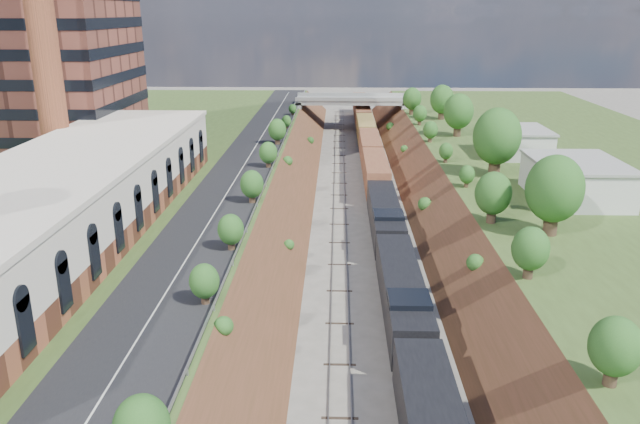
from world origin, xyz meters
TOP-DOWN VIEW (x-y plane):
  - platform_left at (-33.00, 60.00)m, footprint 44.00×180.00m
  - platform_right at (33.00, 60.00)m, footprint 44.00×180.00m
  - embankment_left at (-11.00, 60.00)m, footprint 10.00×180.00m
  - embankment_right at (11.00, 60.00)m, footprint 10.00×180.00m
  - rail_left_track at (-2.60, 60.00)m, footprint 1.58×180.00m
  - rail_right_track at (2.60, 60.00)m, footprint 1.58×180.00m
  - road at (-15.50, 60.00)m, footprint 8.00×180.00m
  - guardrail at (-11.40, 59.80)m, footprint 0.10×171.00m
  - commercial_building at (-28.00, 38.00)m, footprint 14.30×62.30m
  - smokestack at (-36.00, 56.00)m, footprint 3.20×3.20m
  - overpass at (0.00, 122.00)m, footprint 24.50×8.30m
  - white_building_near at (23.50, 52.00)m, footprint 9.00×12.00m
  - white_building_far at (23.00, 74.00)m, footprint 8.00×10.00m
  - tree_right_large at (17.00, 40.00)m, footprint 5.25×5.25m
  - tree_left_crest at (-11.80, 20.00)m, footprint 2.45×2.45m
  - freight_train at (2.60, 78.18)m, footprint 3.23×146.95m

SIDE VIEW (x-z plane):
  - embankment_left at x=-11.00m, z-range -5.00..5.00m
  - embankment_right at x=11.00m, z-range -5.00..5.00m
  - rail_left_track at x=-2.60m, z-range 0.00..0.18m
  - rail_right_track at x=2.60m, z-range 0.00..0.18m
  - platform_left at x=-33.00m, z-range 0.00..5.00m
  - platform_right at x=33.00m, z-range 0.00..5.00m
  - freight_train at x=2.60m, z-range 0.32..5.10m
  - overpass at x=0.00m, z-range 1.22..8.62m
  - road at x=-15.50m, z-range 5.00..5.10m
  - guardrail at x=-11.40m, z-range 5.20..5.90m
  - white_building_far at x=23.00m, z-range 5.00..8.60m
  - white_building_near at x=23.50m, z-range 5.00..9.00m
  - tree_left_crest at x=-11.80m, z-range 5.26..8.82m
  - commercial_building at x=-28.00m, z-range 5.01..12.01m
  - tree_right_large at x=17.00m, z-range 5.58..13.19m
  - smokestack at x=-36.00m, z-range 5.00..45.00m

